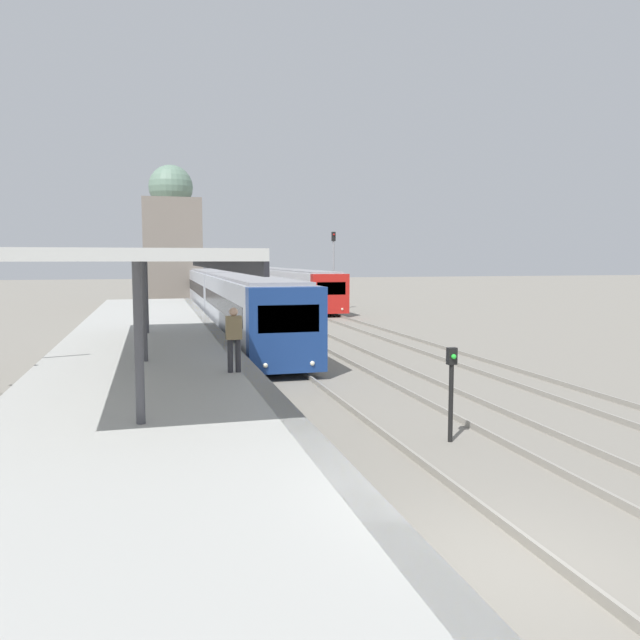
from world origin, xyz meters
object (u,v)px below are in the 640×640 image
at_px(train_near, 214,290).
at_px(signal_mast_far, 333,262).
at_px(train_far, 267,280).
at_px(signal_post_near, 451,384).
at_px(person_on_platform, 234,336).

distance_m(train_near, signal_mast_far, 9.51).
relative_size(train_far, signal_post_near, 23.76).
relative_size(person_on_platform, signal_mast_far, 0.28).
distance_m(train_near, train_far, 20.97).
height_order(signal_post_near, signal_mast_far, signal_mast_far).
height_order(train_far, signal_post_near, train_far).
xyz_separation_m(person_on_platform, signal_post_near, (4.12, -3.89, -0.71)).
height_order(person_on_platform, signal_mast_far, signal_mast_far).
bearing_deg(signal_post_near, person_on_platform, 136.68).
bearing_deg(signal_mast_far, person_on_platform, -110.81).
relative_size(signal_post_near, signal_mast_far, 0.34).
xyz_separation_m(person_on_platform, signal_mast_far, (11.36, 29.89, 1.71)).
distance_m(signal_post_near, signal_mast_far, 34.63).
bearing_deg(signal_post_near, train_far, 84.15).
bearing_deg(signal_mast_far, train_near, -170.78).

